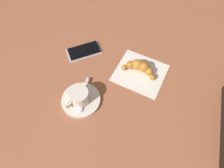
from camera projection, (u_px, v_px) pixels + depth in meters
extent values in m
plane|color=#9C583B|center=(110.00, 87.00, 0.69)|extent=(1.80, 1.80, 0.00)
cylinder|color=silver|center=(81.00, 100.00, 0.65)|extent=(0.13, 0.13, 0.01)
cylinder|color=silver|center=(79.00, 96.00, 0.63)|extent=(0.07, 0.07, 0.05)
cylinder|color=black|center=(79.00, 95.00, 0.62)|extent=(0.05, 0.05, 0.00)
torus|color=silver|center=(70.00, 103.00, 0.61)|extent=(0.04, 0.01, 0.04)
cube|color=silver|center=(85.00, 91.00, 0.66)|extent=(0.10, 0.07, 0.00)
ellipsoid|color=silver|center=(80.00, 109.00, 0.63)|extent=(0.03, 0.03, 0.01)
cube|color=beige|center=(75.00, 91.00, 0.66)|extent=(0.06, 0.02, 0.01)
cube|color=silver|center=(140.00, 73.00, 0.72)|extent=(0.21, 0.22, 0.00)
ellipsoid|color=#B26B25|center=(153.00, 77.00, 0.69)|extent=(0.03, 0.03, 0.02)
ellipsoid|color=#AF7326|center=(149.00, 71.00, 0.70)|extent=(0.04, 0.04, 0.03)
ellipsoid|color=#B36922|center=(144.00, 67.00, 0.70)|extent=(0.05, 0.05, 0.04)
ellipsoid|color=#B47628|center=(137.00, 65.00, 0.71)|extent=(0.06, 0.06, 0.04)
ellipsoid|color=#B06626|center=(131.00, 65.00, 0.71)|extent=(0.04, 0.04, 0.03)
ellipsoid|color=#AB7334|center=(124.00, 67.00, 0.71)|extent=(0.03, 0.03, 0.02)
cube|color=#B9B8BF|center=(84.00, 51.00, 0.77)|extent=(0.15, 0.13, 0.01)
cube|color=black|center=(84.00, 50.00, 0.76)|extent=(0.14, 0.11, 0.00)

